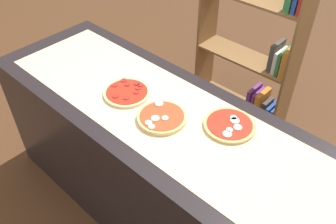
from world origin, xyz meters
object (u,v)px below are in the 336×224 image
(pizza_mozzarella_1, at_px, (162,117))
(pizza_pepperoni_0, at_px, (127,93))
(bookshelf, at_px, (260,43))
(pizza_mozzarella_2, at_px, (230,125))

(pizza_mozzarella_1, bearing_deg, pizza_pepperoni_0, 175.94)
(pizza_pepperoni_0, relative_size, bookshelf, 0.17)
(pizza_pepperoni_0, bearing_deg, pizza_mozzarella_1, -4.06)
(pizza_mozzarella_1, distance_m, bookshelf, 1.33)
(pizza_mozzarella_1, xyz_separation_m, bookshelf, (-0.20, 1.30, -0.21))
(pizza_pepperoni_0, bearing_deg, pizza_mozzarella_2, 16.48)
(pizza_mozzarella_1, relative_size, pizza_mozzarella_2, 0.98)
(pizza_mozzarella_1, xyz_separation_m, pizza_mozzarella_2, (0.28, 0.18, -0.00))
(pizza_pepperoni_0, height_order, pizza_mozzarella_2, same)
(pizza_pepperoni_0, height_order, pizza_mozzarella_1, pizza_mozzarella_1)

